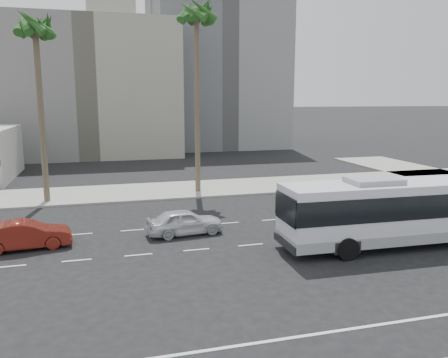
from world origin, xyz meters
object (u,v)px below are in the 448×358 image
object	(u,v)px
city_bus	(400,210)
palm_mid	(35,31)
palm_near	(196,18)
car_a	(185,222)
car_b	(26,235)

from	to	relation	value
city_bus	palm_mid	world-z (taller)	palm_mid
palm_near	city_bus	bearing A→B (deg)	-65.03
car_a	palm_near	size ratio (longest dim) A/B	0.28
car_a	car_b	xyz separation A→B (m)	(-8.56, -0.34, 0.00)
car_b	palm_near	distance (m)	21.26
car_a	car_b	bearing A→B (deg)	86.53
city_bus	car_b	xyz separation A→B (m)	(-19.37, 4.66, -1.22)
car_a	city_bus	bearing A→B (deg)	-120.57
palm_mid	car_b	bearing A→B (deg)	-89.47
palm_mid	city_bus	bearing A→B (deg)	-38.89
palm_near	car_a	bearing A→B (deg)	-105.76
palm_mid	palm_near	bearing A→B (deg)	3.04
city_bus	palm_mid	size ratio (longest dim) A/B	0.94
car_b	palm_near	xyz separation A→B (m)	(11.76, 11.67, 13.32)
car_a	car_b	size ratio (longest dim) A/B	0.96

